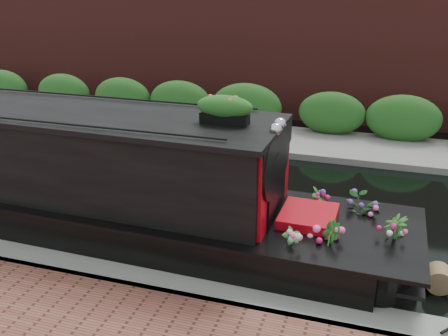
% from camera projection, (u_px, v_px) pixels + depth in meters
% --- Properties ---
extents(ground, '(80.00, 80.00, 0.00)m').
position_uv_depth(ground, '(190.00, 198.00, 10.61)').
color(ground, black).
rests_on(ground, ground).
extents(near_bank_coping, '(40.00, 0.60, 0.50)m').
position_uv_depth(near_bank_coping, '(112.00, 283.00, 7.68)').
color(near_bank_coping, gray).
rests_on(near_bank_coping, ground).
extents(far_bank_path, '(40.00, 2.40, 0.34)m').
position_uv_depth(far_bank_path, '(242.00, 140.00, 14.34)').
color(far_bank_path, slate).
rests_on(far_bank_path, ground).
extents(far_hedge, '(40.00, 1.10, 2.80)m').
position_uv_depth(far_hedge, '(250.00, 131.00, 15.14)').
color(far_hedge, '#23571D').
rests_on(far_hedge, ground).
extents(far_brick_wall, '(40.00, 1.00, 8.00)m').
position_uv_depth(far_brick_wall, '(266.00, 114.00, 17.01)').
color(far_brick_wall, '#55211C').
rests_on(far_brick_wall, ground).
extents(narrowboat, '(12.69, 2.49, 2.98)m').
position_uv_depth(narrowboat, '(42.00, 182.00, 9.15)').
color(narrowboat, black).
rests_on(narrowboat, ground).
extents(rope_fender, '(0.38, 0.36, 0.38)m').
position_uv_depth(rope_fender, '(438.00, 278.00, 7.47)').
color(rope_fender, olive).
rests_on(rope_fender, ground).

